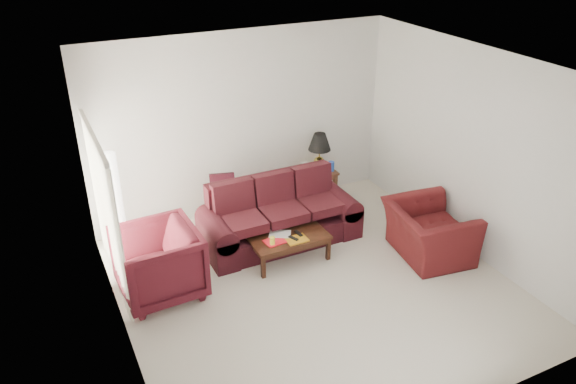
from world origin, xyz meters
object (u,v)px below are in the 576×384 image
object	(u,v)px
floor_lamp	(115,203)
sofa	(280,213)
armchair_left	(158,263)
armchair_right	(429,232)
coffee_table	(289,248)
end_table	(317,186)

from	to	relation	value
floor_lamp	sofa	bearing A→B (deg)	-20.31
armchair_left	armchair_right	size ratio (longest dim) A/B	0.88
floor_lamp	armchair_left	distance (m)	1.38
sofa	armchair_right	distance (m)	2.21
floor_lamp	armchair_right	world-z (taller)	floor_lamp
armchair_right	armchair_left	bearing A→B (deg)	85.90
armchair_left	coffee_table	distance (m)	1.90
end_table	armchair_left	world-z (taller)	armchair_left
floor_lamp	armchair_left	bearing A→B (deg)	-78.91
floor_lamp	coffee_table	world-z (taller)	floor_lamp
sofa	armchair_right	bearing A→B (deg)	-32.20
sofa	coffee_table	bearing A→B (deg)	-97.86
sofa	floor_lamp	world-z (taller)	floor_lamp
floor_lamp	coffee_table	size ratio (longest dim) A/B	1.41
sofa	floor_lamp	distance (m)	2.42
armchair_right	coffee_table	distance (m)	2.05
sofa	armchair_right	size ratio (longest dim) A/B	1.99
end_table	floor_lamp	size ratio (longest dim) A/B	0.38
armchair_right	coffee_table	size ratio (longest dim) A/B	1.06
sofa	coffee_table	world-z (taller)	sofa
coffee_table	armchair_right	bearing A→B (deg)	-15.69
sofa	floor_lamp	xyz separation A→B (m)	(-2.25, 0.83, 0.31)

